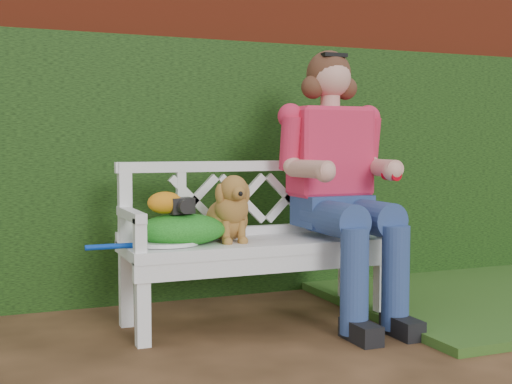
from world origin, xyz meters
name	(u,v)px	position (x,y,z in m)	size (l,w,h in m)	color
ground	(233,383)	(0.00, 0.00, 0.00)	(60.00, 60.00, 0.00)	#2F1F10
brick_wall	(136,132)	(0.00, 1.90, 1.10)	(10.00, 0.30, 2.20)	maroon
ivy_hedge	(143,170)	(0.00, 1.68, 0.85)	(10.00, 0.18, 1.70)	#2C5D17
garden_bench	(256,281)	(0.46, 0.88, 0.24)	(1.58, 0.60, 0.48)	white
seated_woman	(334,179)	(0.95, 0.86, 0.82)	(0.69, 0.92, 1.63)	#F54547
dog	(228,207)	(0.29, 0.88, 0.67)	(0.25, 0.34, 0.38)	olive
tennis_racket	(163,244)	(-0.10, 0.82, 0.50)	(0.62, 0.26, 0.03)	white
green_bag	(182,229)	(0.02, 0.87, 0.56)	(0.49, 0.38, 0.17)	#29A018
camera_item	(181,206)	(0.02, 0.85, 0.69)	(0.13, 0.10, 0.09)	black
baseball_glove	(165,203)	(-0.07, 0.86, 0.71)	(0.19, 0.14, 0.12)	orange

